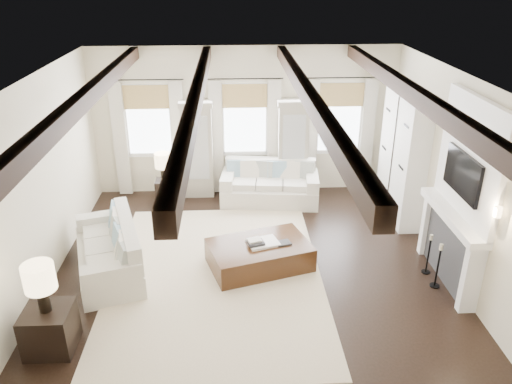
{
  "coord_description": "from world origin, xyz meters",
  "views": [
    {
      "loc": [
        -0.29,
        -6.67,
        4.67
      ],
      "look_at": [
        0.1,
        1.05,
        1.15
      ],
      "focal_mm": 35.0,
      "sensor_mm": 36.0,
      "label": 1
    }
  ],
  "objects_px": {
    "side_table_back": "(166,192)",
    "side_table_front": "(50,329)",
    "sofa_left": "(112,252)",
    "ottoman": "(259,255)",
    "sofa_back": "(270,185)"
  },
  "relations": [
    {
      "from": "sofa_back",
      "to": "sofa_left",
      "type": "height_order",
      "value": "sofa_left"
    },
    {
      "from": "sofa_left",
      "to": "side_table_front",
      "type": "distance_m",
      "value": 1.89
    },
    {
      "from": "sofa_left",
      "to": "side_table_back",
      "type": "height_order",
      "value": "sofa_left"
    },
    {
      "from": "sofa_back",
      "to": "sofa_left",
      "type": "distance_m",
      "value": 3.83
    },
    {
      "from": "ottoman",
      "to": "side_table_back",
      "type": "xyz_separation_m",
      "value": [
        -1.85,
        2.5,
        0.07
      ]
    },
    {
      "from": "sofa_left",
      "to": "sofa_back",
      "type": "bearing_deg",
      "value": 42.61
    },
    {
      "from": "side_table_back",
      "to": "side_table_front",
      "type": "bearing_deg",
      "value": -103.2
    },
    {
      "from": "ottoman",
      "to": "side_table_front",
      "type": "height_order",
      "value": "side_table_front"
    },
    {
      "from": "ottoman",
      "to": "sofa_left",
      "type": "bearing_deg",
      "value": 162.79
    },
    {
      "from": "sofa_back",
      "to": "side_table_back",
      "type": "distance_m",
      "value": 2.23
    },
    {
      "from": "sofa_left",
      "to": "side_table_front",
      "type": "xyz_separation_m",
      "value": [
        -0.43,
        -1.84,
        -0.06
      ]
    },
    {
      "from": "sofa_back",
      "to": "sofa_left",
      "type": "relative_size",
      "value": 0.96
    },
    {
      "from": "sofa_back",
      "to": "ottoman",
      "type": "bearing_deg",
      "value": -98.14
    },
    {
      "from": "ottoman",
      "to": "side_table_front",
      "type": "relative_size",
      "value": 2.69
    },
    {
      "from": "sofa_left",
      "to": "side_table_back",
      "type": "xyz_separation_m",
      "value": [
        0.59,
        2.5,
        -0.07
      ]
    }
  ]
}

